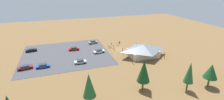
{
  "coord_description": "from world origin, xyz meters",
  "views": [
    {
      "loc": [
        25.12,
        64.15,
        26.1
      ],
      "look_at": [
        4.43,
        2.75,
        1.2
      ],
      "focal_mm": 26.84,
      "sensor_mm": 36.0,
      "label": 1
    }
  ],
  "objects": [
    {
      "name": "car_red_second_row",
      "position": [
        19.14,
        -5.23,
        0.76
      ],
      "size": [
        4.51,
        1.83,
        1.42
      ],
      "color": "red",
      "rests_on": "parking_lot_asphalt"
    },
    {
      "name": "bicycle_green_edge_south",
      "position": [
        3.62,
        -4.21,
        0.37
      ],
      "size": [
        1.71,
        0.48,
        0.85
      ],
      "color": "black",
      "rests_on": "ground"
    },
    {
      "name": "car_blue_by_curb",
      "position": [
        31.08,
        8.11,
        0.72
      ],
      "size": [
        4.53,
        1.98,
        1.35
      ],
      "color": "#1E42B2",
      "rests_on": "parking_lot_asphalt"
    },
    {
      "name": "bicycle_red_lone_west",
      "position": [
        1.63,
        -3.43,
        0.4
      ],
      "size": [
        0.93,
        1.61,
        0.89
      ],
      "color": "black",
      "rests_on": "ground"
    },
    {
      "name": "car_black_back_corner",
      "position": [
        36.46,
        -9.4,
        0.73
      ],
      "size": [
        4.69,
        2.63,
        1.35
      ],
      "color": "black",
      "rests_on": "parking_lot_asphalt"
    },
    {
      "name": "visitor_at_bikes",
      "position": [
        -9.2,
        -2.21,
        0.94
      ],
      "size": [
        0.36,
        0.36,
        1.79
      ],
      "color": "#2D3347",
      "rests_on": "ground"
    },
    {
      "name": "car_silver_inner_stall",
      "position": [
        18.5,
        8.79,
        0.73
      ],
      "size": [
        4.29,
        2.06,
        1.37
      ],
      "color": "#BCBCC1",
      "rests_on": "parking_lot_asphalt"
    },
    {
      "name": "pine_mideast",
      "position": [
        19.78,
        32.24,
        5.41
      ],
      "size": [
        3.03,
        3.03,
        8.32
      ],
      "color": "brown",
      "rests_on": "ground"
    },
    {
      "name": "bicycle_orange_yard_right",
      "position": [
        -9.38,
        0.95,
        0.38
      ],
      "size": [
        0.94,
        1.52,
        0.8
      ],
      "color": "black",
      "rests_on": "ground"
    },
    {
      "name": "parking_lot_asphalt",
      "position": [
        22.67,
        -1.64,
        0.03
      ],
      "size": [
        34.12,
        31.87,
        0.05
      ],
      "primitive_type": "cube",
      "color": "#424247",
      "rests_on": "ground"
    },
    {
      "name": "lot_sign",
      "position": [
        2.73,
        -2.85,
        1.41
      ],
      "size": [
        0.56,
        0.08,
        2.2
      ],
      "color": "#99999E",
      "rests_on": "ground"
    },
    {
      "name": "bicycle_yellow_yard_center",
      "position": [
        2.54,
        0.18,
        0.4
      ],
      "size": [
        0.48,
        1.84,
        0.85
      ],
      "color": "black",
      "rests_on": "ground"
    },
    {
      "name": "bicycle_purple_near_sign",
      "position": [
        -0.76,
        -4.46,
        0.4
      ],
      "size": [
        0.68,
        1.74,
        0.86
      ],
      "color": "black",
      "rests_on": "ground"
    },
    {
      "name": "pine_west",
      "position": [
        -12.69,
        35.01,
        4.74
      ],
      "size": [
        3.68,
        3.68,
        6.77
      ],
      "color": "brown",
      "rests_on": "ground"
    },
    {
      "name": "pine_far_west",
      "position": [
        5.08,
        30.42,
        5.49
      ],
      "size": [
        3.42,
        3.42,
        8.5
      ],
      "color": "brown",
      "rests_on": "ground"
    },
    {
      "name": "car_tan_mid_lot",
      "position": [
        9.4,
        -11.45,
        0.75
      ],
      "size": [
        4.5,
        2.41,
        1.42
      ],
      "color": "tan",
      "rests_on": "parking_lot_asphalt"
    },
    {
      "name": "ground",
      "position": [
        0.0,
        0.0,
        0.0
      ],
      "size": [
        160.0,
        160.0,
        0.0
      ],
      "primitive_type": "plane",
      "color": "brown",
      "rests_on": "ground"
    },
    {
      "name": "car_white_front_row",
      "position": [
        9.64,
        1.12,
        0.76
      ],
      "size": [
        4.91,
        2.51,
        1.44
      ],
      "color": "white",
      "rests_on": "parking_lot_asphalt"
    },
    {
      "name": "bicycle_teal_edge_north",
      "position": [
        3.83,
        -1.94,
        0.37
      ],
      "size": [
        1.71,
        0.51,
        0.8
      ],
      "color": "black",
      "rests_on": "ground"
    },
    {
      "name": "trash_bin",
      "position": [
        -2.89,
        -7.77,
        0.45
      ],
      "size": [
        0.6,
        0.6,
        0.9
      ],
      "primitive_type": "cylinder",
      "color": "brown",
      "rests_on": "ground"
    },
    {
      "name": "bike_pavilion",
      "position": [
        -6.0,
        10.02,
        2.72
      ],
      "size": [
        13.74,
        10.13,
        4.84
      ],
      "color": "beige",
      "rests_on": "ground"
    },
    {
      "name": "bicycle_blue_back_row",
      "position": [
        -6.56,
        -0.46,
        0.36
      ],
      "size": [
        1.71,
        0.5,
        0.83
      ],
      "color": "black",
      "rests_on": "ground"
    },
    {
      "name": "car_maroon_near_entry",
      "position": [
        36.66,
        7.47,
        0.74
      ],
      "size": [
        4.97,
        2.56,
        1.38
      ],
      "color": "maroon",
      "rests_on": "parking_lot_asphalt"
    },
    {
      "name": "pine_midwest",
      "position": [
        -5.81,
        34.6,
        5.31
      ],
      "size": [
        2.51,
        2.51,
        8.19
      ],
      "color": "brown",
      "rests_on": "ground"
    }
  ]
}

